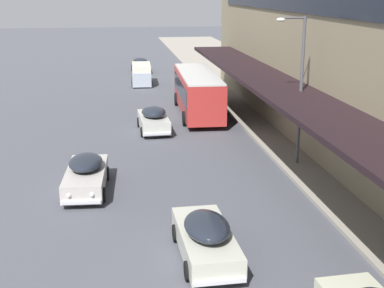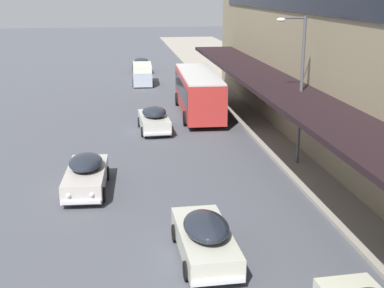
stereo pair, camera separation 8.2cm
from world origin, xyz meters
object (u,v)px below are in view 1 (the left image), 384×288
object	(u,v)px
sedan_second_mid	(154,119)
street_lamp	(298,81)
sedan_far_back	(86,174)
vw_van	(141,73)
sedan_trailing_near	(140,65)
transit_bus_kerbside_front	(198,91)
sedan_trailing_mid	(206,237)

from	to	relation	value
sedan_second_mid	street_lamp	xyz separation A→B (m)	(6.68, -7.98, 3.65)
sedan_far_back	vw_van	bearing A→B (deg)	81.86
sedan_second_mid	sedan_trailing_near	bearing A→B (deg)	89.05
transit_bus_kerbside_front	sedan_trailing_mid	size ratio (longest dim) A/B	2.18
sedan_trailing_near	transit_bus_kerbside_front	bearing A→B (deg)	-81.79
sedan_trailing_mid	street_lamp	xyz separation A→B (m)	(6.18, 9.13, 3.67)
sedan_trailing_near	street_lamp	world-z (taller)	street_lamp
transit_bus_kerbside_front	sedan_second_mid	distance (m)	5.60
sedan_trailing_near	street_lamp	bearing A→B (deg)	-79.47
sedan_trailing_mid	sedan_second_mid	bearing A→B (deg)	91.66
vw_van	sedan_second_mid	bearing A→B (deg)	-90.53
sedan_far_back	transit_bus_kerbside_front	bearing A→B (deg)	62.87
vw_van	sedan_trailing_mid	bearing A→B (deg)	-89.45
street_lamp	sedan_trailing_near	bearing A→B (deg)	100.53
transit_bus_kerbside_front	sedan_trailing_near	distance (m)	21.65
sedan_far_back	sedan_trailing_near	world-z (taller)	sedan_trailing_near
street_lamp	sedan_trailing_mid	bearing A→B (deg)	-124.10
sedan_far_back	street_lamp	size ratio (longest dim) A/B	0.65
sedan_far_back	sedan_second_mid	bearing A→B (deg)	69.27
sedan_second_mid	sedan_far_back	bearing A→B (deg)	-110.73
sedan_trailing_mid	street_lamp	distance (m)	11.62
transit_bus_kerbside_front	sedan_far_back	distance (m)	16.08
sedan_far_back	sedan_trailing_near	distance (m)	35.94
sedan_second_mid	vw_van	distance (m)	17.69
sedan_trailing_near	sedan_trailing_mid	xyz separation A→B (m)	(0.07, -42.76, -0.00)
sedan_second_mid	sedan_far_back	size ratio (longest dim) A/B	0.92
sedan_far_back	street_lamp	bearing A→B (deg)	11.11
vw_van	sedan_trailing_near	bearing A→B (deg)	88.11
sedan_second_mid	vw_van	world-z (taller)	vw_van
sedan_far_back	sedan_trailing_near	size ratio (longest dim) A/B	1.08
sedan_second_mid	sedan_far_back	distance (m)	10.73
transit_bus_kerbside_front	vw_van	world-z (taller)	transit_bus_kerbside_front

